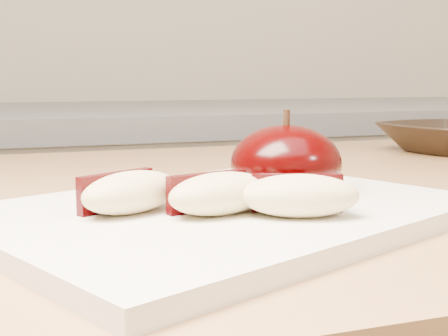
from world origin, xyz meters
name	(u,v)px	position (x,y,z in m)	size (l,w,h in m)	color
cutting_board	(224,213)	(0.00, 0.37, 0.91)	(0.32, 0.24, 0.01)	silver
apple_half	(286,164)	(0.06, 0.40, 0.93)	(0.08, 0.08, 0.07)	black
apple_wedge_a	(130,192)	(-0.07, 0.37, 0.93)	(0.08, 0.07, 0.03)	beige
apple_wedge_b	(219,193)	(-0.02, 0.34, 0.93)	(0.08, 0.05, 0.03)	beige
apple_wedge_c	(299,195)	(0.03, 0.32, 0.93)	(0.08, 0.06, 0.03)	beige
bowl	(446,138)	(0.41, 0.65, 0.92)	(0.16, 0.16, 0.04)	black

